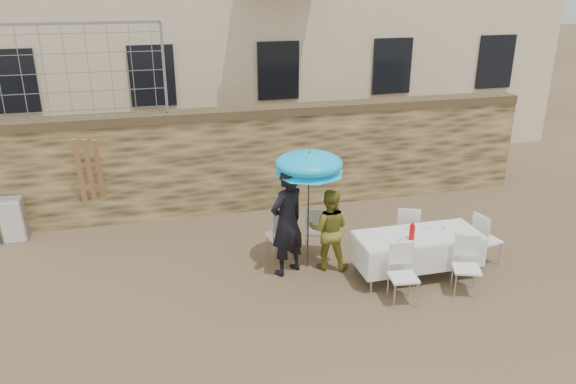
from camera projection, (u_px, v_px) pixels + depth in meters
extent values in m
plane|color=brown|center=(299.00, 341.00, 7.93)|extent=(80.00, 80.00, 0.00)
cube|color=olive|center=(238.00, 161.00, 12.05)|extent=(13.00, 0.50, 2.20)
imported|color=black|center=(287.00, 222.00, 9.43)|extent=(0.83, 0.74, 1.91)
imported|color=#AAA434|center=(329.00, 229.00, 9.68)|extent=(0.87, 0.78, 1.47)
cylinder|color=#3F3F44|center=(308.00, 221.00, 9.64)|extent=(0.03, 0.03, 1.76)
cone|color=#0BBCFF|center=(309.00, 167.00, 9.28)|extent=(1.19, 1.19, 0.22)
cube|color=white|center=(418.00, 236.00, 9.41)|extent=(2.10, 0.85, 0.05)
cylinder|color=silver|center=(372.00, 272.00, 9.02)|extent=(0.04, 0.04, 0.74)
cylinder|color=silver|center=(477.00, 258.00, 9.46)|extent=(0.04, 0.04, 0.74)
cylinder|color=silver|center=(357.00, 253.00, 9.65)|extent=(0.04, 0.04, 0.74)
cylinder|color=silver|center=(456.00, 241.00, 10.08)|extent=(0.04, 0.04, 0.74)
cylinder|color=red|center=(412.00, 232.00, 9.18)|extent=(0.09, 0.09, 0.26)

